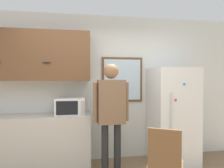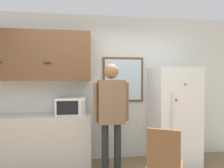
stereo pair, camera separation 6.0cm
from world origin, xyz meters
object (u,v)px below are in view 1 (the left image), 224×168
object	(u,v)px
refrigerator	(172,115)
person	(111,107)
chair	(165,162)
microwave	(70,106)

from	to	relation	value
refrigerator	person	bearing A→B (deg)	-164.71
refrigerator	chair	size ratio (longest dim) A/B	1.82
microwave	refrigerator	bearing A→B (deg)	-2.68
chair	person	bearing A→B (deg)	-27.77
person	refrigerator	size ratio (longest dim) A/B	1.02
microwave	person	distance (m)	0.76
person	refrigerator	xyz separation A→B (m)	(1.18, 0.32, -0.21)
chair	refrigerator	bearing A→B (deg)	-90.48
microwave	chair	xyz separation A→B (m)	(1.17, -1.22, -0.53)
microwave	person	xyz separation A→B (m)	(0.64, -0.41, 0.02)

